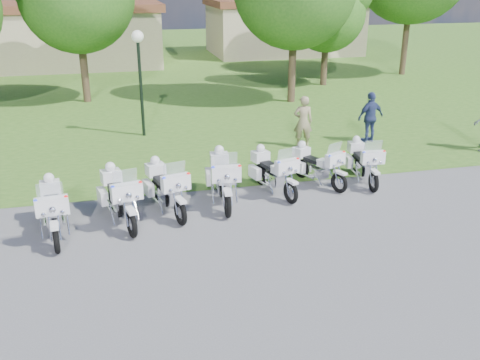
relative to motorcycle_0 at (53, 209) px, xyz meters
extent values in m
plane|color=#5C5C61|center=(4.01, -1.13, -0.67)|extent=(100.00, 100.00, 0.00)
cube|color=#3B6921|center=(4.01, 25.87, -0.66)|extent=(100.00, 48.00, 0.01)
torus|color=black|center=(0.12, -0.98, -0.34)|extent=(0.21, 0.68, 0.67)
torus|color=black|center=(-0.08, 0.71, -0.34)|extent=(0.21, 0.68, 0.67)
cube|color=white|center=(0.12, -1.00, 0.01)|extent=(0.23, 0.46, 0.07)
cube|color=white|center=(0.09, -0.75, 0.38)|extent=(0.74, 0.32, 0.40)
cube|color=silver|center=(0.08, -0.69, 0.73)|extent=(0.57, 0.19, 0.38)
sphere|color=red|center=(0.41, -0.78, 0.57)|extent=(0.09, 0.09, 0.09)
sphere|color=#1426E5|center=(-0.22, -0.85, 0.57)|extent=(0.09, 0.09, 0.09)
cube|color=silver|center=(0.01, -0.12, -0.22)|extent=(0.40, 0.60, 0.34)
cube|color=white|center=(0.04, -0.36, 0.13)|extent=(0.38, 0.55, 0.22)
cube|color=black|center=(-0.02, 0.18, 0.11)|extent=(0.41, 0.66, 0.12)
cube|color=white|center=(0.23, 0.59, -0.17)|extent=(0.24, 0.54, 0.36)
cube|color=white|center=(-0.36, 0.52, -0.17)|extent=(0.24, 0.54, 0.36)
cube|color=white|center=(-0.09, 0.74, 0.25)|extent=(0.52, 0.45, 0.32)
sphere|color=white|center=(-0.09, 0.74, 0.51)|extent=(0.26, 0.26, 0.26)
torus|color=black|center=(1.80, -0.61, -0.33)|extent=(0.28, 0.70, 0.69)
torus|color=black|center=(1.41, 1.09, -0.33)|extent=(0.28, 0.70, 0.69)
cube|color=white|center=(1.80, -0.63, 0.03)|extent=(0.28, 0.48, 0.07)
cube|color=white|center=(1.75, -0.38, 0.41)|extent=(0.78, 0.41, 0.41)
cube|color=silver|center=(1.73, -0.32, 0.77)|extent=(0.59, 0.25, 0.39)
sphere|color=red|center=(2.08, -0.36, 0.61)|extent=(0.09, 0.09, 0.09)
sphere|color=#1426E5|center=(1.44, -0.51, 0.61)|extent=(0.09, 0.09, 0.09)
cube|color=silver|center=(1.60, 0.26, -0.20)|extent=(0.47, 0.64, 0.35)
cube|color=white|center=(1.65, 0.02, 0.16)|extent=(0.44, 0.59, 0.23)
cube|color=black|center=(1.53, 0.56, 0.13)|extent=(0.48, 0.70, 0.12)
cube|color=white|center=(1.74, 1.01, -0.15)|extent=(0.30, 0.56, 0.37)
cube|color=white|center=(1.14, 0.87, -0.15)|extent=(0.30, 0.56, 0.37)
cube|color=white|center=(1.40, 1.12, 0.28)|extent=(0.57, 0.51, 0.33)
sphere|color=white|center=(1.40, 1.12, 0.55)|extent=(0.27, 0.27, 0.27)
torus|color=black|center=(3.01, -0.21, -0.34)|extent=(0.29, 0.68, 0.67)
torus|color=black|center=(2.59, 1.43, -0.34)|extent=(0.29, 0.68, 0.67)
cube|color=white|center=(3.02, -0.23, 0.01)|extent=(0.28, 0.47, 0.07)
cube|color=white|center=(2.96, 0.01, 0.38)|extent=(0.76, 0.41, 0.40)
cube|color=silver|center=(2.94, 0.07, 0.73)|extent=(0.57, 0.26, 0.38)
sphere|color=red|center=(3.28, 0.04, 0.57)|extent=(0.09, 0.09, 0.09)
sphere|color=#1426E5|center=(2.66, -0.13, 0.57)|extent=(0.09, 0.09, 0.09)
cube|color=silver|center=(2.80, 0.63, -0.22)|extent=(0.47, 0.63, 0.34)
cube|color=white|center=(2.86, 0.40, 0.13)|extent=(0.44, 0.58, 0.22)
cube|color=black|center=(2.72, 0.92, 0.11)|extent=(0.48, 0.68, 0.12)
cube|color=white|center=(2.91, 1.36, -0.17)|extent=(0.30, 0.55, 0.36)
cube|color=white|center=(2.34, 1.21, -0.17)|extent=(0.30, 0.55, 0.36)
cube|color=white|center=(2.58, 1.46, 0.25)|extent=(0.56, 0.51, 0.32)
sphere|color=white|center=(2.58, 1.46, 0.51)|extent=(0.26, 0.26, 0.26)
torus|color=black|center=(4.25, -0.04, -0.32)|extent=(0.20, 0.71, 0.70)
torus|color=black|center=(4.41, 1.74, -0.32)|extent=(0.20, 0.71, 0.70)
cube|color=white|center=(4.25, -0.06, 0.05)|extent=(0.23, 0.48, 0.07)
cube|color=white|center=(4.27, 0.20, 0.44)|extent=(0.78, 0.32, 0.42)
cube|color=silver|center=(4.28, 0.26, 0.81)|extent=(0.60, 0.18, 0.40)
sphere|color=red|center=(4.60, 0.11, 0.64)|extent=(0.09, 0.09, 0.09)
sphere|color=#1426E5|center=(3.93, 0.16, 0.64)|extent=(0.09, 0.09, 0.09)
cube|color=silver|center=(4.33, 0.87, -0.19)|extent=(0.41, 0.62, 0.36)
cube|color=white|center=(4.31, 0.62, 0.18)|extent=(0.38, 0.57, 0.23)
cube|color=black|center=(4.36, 1.18, 0.15)|extent=(0.41, 0.68, 0.13)
cube|color=white|center=(4.71, 1.55, -0.14)|extent=(0.24, 0.56, 0.38)
cube|color=white|center=(4.08, 1.61, -0.14)|extent=(0.24, 0.56, 0.38)
cube|color=white|center=(4.41, 1.77, 0.30)|extent=(0.54, 0.46, 0.34)
sphere|color=white|center=(4.41, 1.77, 0.57)|extent=(0.27, 0.27, 0.27)
torus|color=black|center=(6.12, 0.42, -0.35)|extent=(0.28, 0.65, 0.64)
torus|color=black|center=(5.70, 1.98, -0.35)|extent=(0.28, 0.65, 0.64)
cube|color=white|center=(6.12, 0.41, -0.02)|extent=(0.27, 0.45, 0.07)
cube|color=white|center=(6.06, 0.63, 0.33)|extent=(0.72, 0.40, 0.38)
cube|color=silver|center=(6.05, 0.69, 0.66)|extent=(0.54, 0.25, 0.36)
sphere|color=red|center=(6.37, 0.66, 0.51)|extent=(0.09, 0.09, 0.09)
sphere|color=#1426E5|center=(5.78, 0.50, 0.51)|extent=(0.09, 0.09, 0.09)
cube|color=silver|center=(5.90, 1.22, -0.24)|extent=(0.45, 0.60, 0.32)
cube|color=white|center=(5.96, 1.00, 0.09)|extent=(0.42, 0.56, 0.21)
cube|color=black|center=(5.83, 1.50, 0.07)|extent=(0.46, 0.65, 0.11)
cube|color=white|center=(6.01, 1.92, -0.19)|extent=(0.29, 0.52, 0.34)
cube|color=white|center=(5.46, 1.77, -0.19)|extent=(0.29, 0.52, 0.34)
cube|color=white|center=(5.69, 2.01, 0.21)|extent=(0.54, 0.48, 0.30)
sphere|color=white|center=(5.69, 2.01, 0.45)|extent=(0.25, 0.25, 0.25)
torus|color=black|center=(7.71, 0.83, -0.37)|extent=(0.36, 0.60, 0.61)
torus|color=black|center=(7.07, 2.22, -0.37)|extent=(0.36, 0.60, 0.61)
cube|color=white|center=(7.72, 0.81, -0.05)|extent=(0.31, 0.43, 0.06)
cube|color=white|center=(7.62, 1.02, 0.28)|extent=(0.68, 0.47, 0.36)
cube|color=silver|center=(7.60, 1.06, 0.60)|extent=(0.51, 0.31, 0.34)
sphere|color=red|center=(7.91, 1.09, 0.45)|extent=(0.08, 0.08, 0.08)
sphere|color=#1426E5|center=(7.38, 0.85, 0.45)|extent=(0.08, 0.08, 0.08)
cube|color=silver|center=(7.38, 1.54, -0.26)|extent=(0.49, 0.59, 0.31)
cube|color=white|center=(7.47, 1.34, 0.06)|extent=(0.46, 0.55, 0.20)
cube|color=black|center=(7.27, 1.79, 0.04)|extent=(0.51, 0.64, 0.11)
cube|color=white|center=(7.37, 2.21, -0.21)|extent=(0.34, 0.49, 0.33)
cube|color=white|center=(6.88, 1.99, -0.21)|extent=(0.34, 0.49, 0.33)
cube|color=white|center=(7.06, 2.25, 0.17)|extent=(0.54, 0.51, 0.29)
sphere|color=white|center=(7.06, 2.25, 0.40)|extent=(0.23, 0.23, 0.23)
torus|color=black|center=(8.69, 0.64, -0.36)|extent=(0.18, 0.63, 0.62)
torus|color=black|center=(8.84, 2.21, -0.36)|extent=(0.18, 0.63, 0.62)
cube|color=white|center=(8.69, 0.62, -0.03)|extent=(0.20, 0.42, 0.07)
cube|color=white|center=(8.71, 0.85, 0.31)|extent=(0.69, 0.28, 0.37)
cube|color=silver|center=(8.72, 0.91, 0.64)|extent=(0.53, 0.16, 0.35)
sphere|color=red|center=(9.00, 0.77, 0.49)|extent=(0.08, 0.08, 0.08)
sphere|color=#1426E5|center=(8.41, 0.82, 0.49)|extent=(0.08, 0.08, 0.08)
cube|color=silver|center=(8.77, 1.45, -0.25)|extent=(0.36, 0.55, 0.32)
cube|color=white|center=(8.75, 1.22, 0.08)|extent=(0.34, 0.51, 0.20)
cube|color=black|center=(8.79, 1.72, 0.06)|extent=(0.37, 0.60, 0.11)
cube|color=white|center=(9.10, 2.05, -0.20)|extent=(0.21, 0.50, 0.33)
cube|color=white|center=(8.55, 2.10, -0.20)|extent=(0.21, 0.50, 0.33)
cube|color=white|center=(8.84, 2.24, 0.19)|extent=(0.48, 0.41, 0.30)
sphere|color=white|center=(8.84, 2.24, 0.43)|extent=(0.24, 0.24, 0.24)
cylinder|color=black|center=(2.68, 8.02, 1.13)|extent=(0.12, 0.12, 3.60)
sphere|color=white|center=(2.68, 8.02, 3.08)|extent=(0.44, 0.44, 0.44)
cylinder|color=#38281C|center=(0.39, 14.64, 1.15)|extent=(0.36, 0.36, 3.64)
cylinder|color=#38281C|center=(10.14, 12.29, 1.29)|extent=(0.36, 0.36, 3.91)
cylinder|color=#38281C|center=(13.27, 15.90, 0.75)|extent=(0.36, 0.36, 2.84)
sphere|color=#255919|center=(13.27, 15.90, 3.21)|extent=(4.13, 4.13, 4.13)
cylinder|color=#38281C|center=(19.32, 17.92, 1.69)|extent=(0.36, 0.36, 4.72)
cube|color=tan|center=(-1.99, 26.87, 1.13)|extent=(14.00, 8.00, 3.60)
cube|color=brown|center=(-1.99, 26.87, 3.18)|extent=(14.56, 8.32, 0.50)
cube|color=tan|center=(15.01, 28.87, 1.13)|extent=(11.00, 7.00, 3.60)
cube|color=brown|center=(15.01, 28.87, 3.18)|extent=(11.44, 7.28, 0.50)
imported|color=gray|center=(8.15, 5.17, 0.27)|extent=(0.76, 0.59, 1.87)
imported|color=navy|center=(10.80, 5.20, 0.27)|extent=(1.17, 0.69, 1.88)
camera|label=1|loc=(1.62, -12.33, 5.22)|focal=40.00mm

